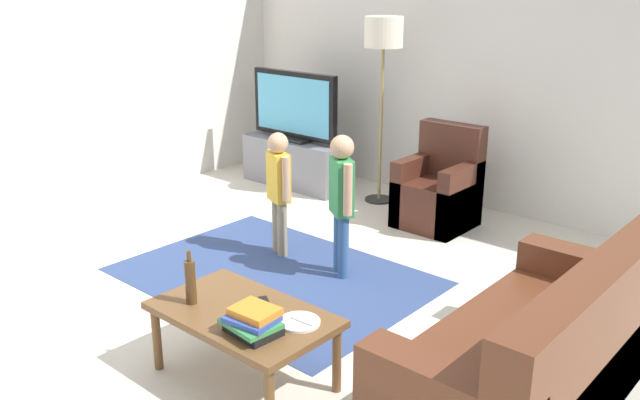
% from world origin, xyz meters
% --- Properties ---
extents(ground, '(7.80, 7.80, 0.00)m').
position_xyz_m(ground, '(0.00, 0.00, 0.00)').
color(ground, beige).
extents(wall_back, '(6.00, 0.12, 2.70)m').
position_xyz_m(wall_back, '(0.00, 3.00, 1.35)').
color(wall_back, silver).
rests_on(wall_back, ground).
extents(wall_left, '(0.12, 6.00, 2.70)m').
position_xyz_m(wall_left, '(-3.00, 0.00, 1.35)').
color(wall_left, silver).
rests_on(wall_left, ground).
extents(area_rug, '(2.20, 1.60, 0.01)m').
position_xyz_m(area_rug, '(-0.36, 0.49, 0.00)').
color(area_rug, '#33477A').
rests_on(area_rug, ground).
extents(tv_stand, '(1.20, 0.44, 0.50)m').
position_xyz_m(tv_stand, '(-1.83, 2.30, 0.24)').
color(tv_stand, slate).
rests_on(tv_stand, ground).
extents(tv, '(1.10, 0.28, 0.71)m').
position_xyz_m(tv, '(-1.83, 2.28, 0.85)').
color(tv, black).
rests_on(tv, tv_stand).
extents(couch, '(0.80, 1.80, 0.86)m').
position_xyz_m(couch, '(1.81, 0.22, 0.29)').
color(couch, brown).
rests_on(couch, ground).
extents(armchair, '(0.60, 0.60, 0.90)m').
position_xyz_m(armchair, '(-0.03, 2.26, 0.30)').
color(armchair, '#472319').
rests_on(armchair, ground).
extents(floor_lamp, '(0.36, 0.36, 1.78)m').
position_xyz_m(floor_lamp, '(-0.84, 2.45, 1.54)').
color(floor_lamp, '#262626').
rests_on(floor_lamp, ground).
extents(child_near_tv, '(0.32, 0.19, 0.99)m').
position_xyz_m(child_near_tv, '(-0.63, 0.83, 0.60)').
color(child_near_tv, gray).
rests_on(child_near_tv, ground).
extents(child_center, '(0.31, 0.23, 1.07)m').
position_xyz_m(child_center, '(-0.01, 0.84, 0.64)').
color(child_center, '#33598C').
rests_on(child_center, ground).
extents(coffee_table, '(1.00, 0.60, 0.42)m').
position_xyz_m(coffee_table, '(0.48, -0.57, 0.37)').
color(coffee_table, brown).
rests_on(coffee_table, ground).
extents(book_stack, '(0.30, 0.24, 0.13)m').
position_xyz_m(book_stack, '(0.69, -0.69, 0.48)').
color(book_stack, black).
rests_on(book_stack, coffee_table).
extents(bottle, '(0.06, 0.06, 0.31)m').
position_xyz_m(bottle, '(0.20, -0.69, 0.55)').
color(bottle, '#4C3319').
rests_on(bottle, coffee_table).
extents(tv_remote, '(0.17, 0.13, 0.02)m').
position_xyz_m(tv_remote, '(0.53, -0.45, 0.43)').
color(tv_remote, black).
rests_on(tv_remote, coffee_table).
extents(plate, '(0.22, 0.22, 0.02)m').
position_xyz_m(plate, '(0.80, -0.47, 0.43)').
color(plate, white).
rests_on(plate, coffee_table).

